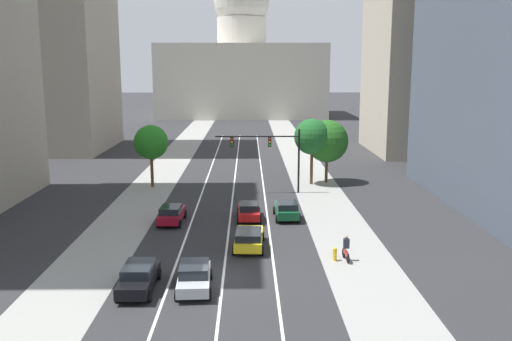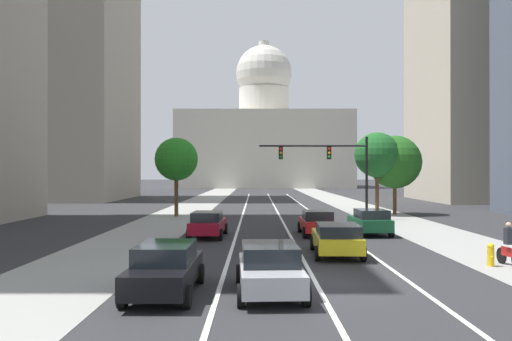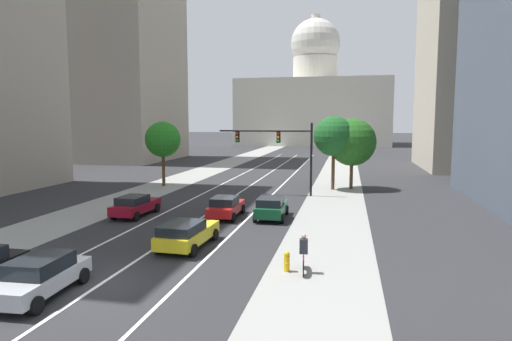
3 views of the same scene
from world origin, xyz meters
name	(u,v)px [view 1 (image 1 of 3)]	position (x,y,z in m)	size (l,w,h in m)	color
ground_plane	(237,164)	(0.00, 40.00, 0.00)	(400.00, 400.00, 0.00)	#2B2B2D
sidewalk_left	(164,171)	(-8.70, 35.00, 0.01)	(4.87, 130.00, 0.01)	gray
sidewalk_right	(307,171)	(8.70, 35.00, 0.01)	(4.87, 130.00, 0.01)	gray
lane_stripe_left	(203,189)	(-3.13, 25.00, 0.01)	(0.16, 90.00, 0.01)	white
lane_stripe_center	(234,188)	(0.00, 25.00, 0.01)	(0.16, 90.00, 0.01)	white
lane_stripe_right	(264,188)	(3.13, 25.00, 0.01)	(0.16, 90.00, 0.01)	white
capitol_building	(242,70)	(0.00, 112.80, 11.55)	(40.99, 28.69, 36.34)	beige
car_green	(286,209)	(4.70, 13.37, 0.80)	(2.09, 4.15, 1.51)	#14512D
car_silver	(194,276)	(-1.57, -1.47, 0.79)	(2.16, 4.42, 1.50)	#B2B5BA
car_black	(139,277)	(-4.70, -1.53, 0.80)	(1.98, 4.72, 1.53)	black
car_yellow	(249,238)	(1.56, 5.67, 0.78)	(2.25, 4.67, 1.45)	yellow
car_red	(249,211)	(1.57, 13.14, 0.75)	(1.99, 4.22, 1.45)	red
car_crimson	(172,214)	(-4.70, 12.23, 0.77)	(2.05, 4.43, 1.46)	maroon
traffic_signal_mast	(272,148)	(3.87, 23.02, 4.51)	(8.39, 0.39, 6.42)	black
fire_hydrant	(335,254)	(7.17, 3.13, 0.46)	(0.26, 0.35, 0.91)	yellow
cyclist	(346,248)	(7.90, 3.16, 0.85)	(0.38, 1.70, 1.72)	black
street_tree_mid_right	(312,137)	(8.33, 27.19, 5.13)	(3.84, 3.84, 7.07)	#51381E
street_tree_mid_left	(151,142)	(-8.59, 26.01, 4.73)	(3.58, 3.58, 6.54)	#51381E
street_tree_far_right	(327,141)	(10.06, 28.04, 4.55)	(4.61, 4.61, 6.87)	#51381E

